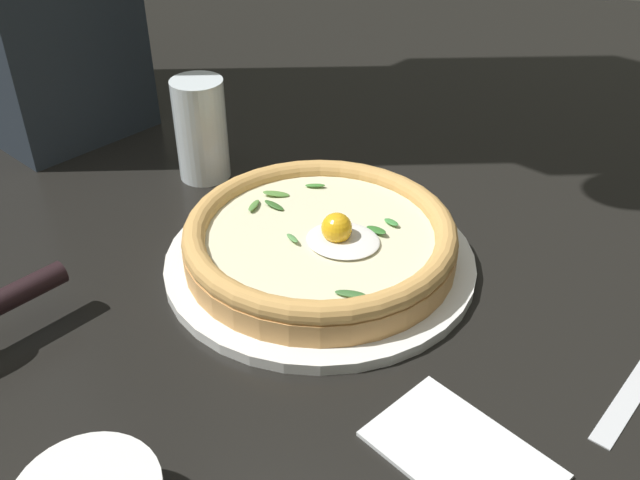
% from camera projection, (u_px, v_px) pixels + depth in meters
% --- Properties ---
extents(ground_plane, '(2.40, 2.40, 0.03)m').
position_uv_depth(ground_plane, '(336.00, 295.00, 0.73)').
color(ground_plane, black).
rests_on(ground_plane, ground).
extents(pizza_plate, '(0.33, 0.33, 0.01)m').
position_uv_depth(pizza_plate, '(320.00, 260.00, 0.74)').
color(pizza_plate, white).
rests_on(pizza_plate, ground).
extents(pizza, '(0.28, 0.28, 0.06)m').
position_uv_depth(pizza, '(320.00, 238.00, 0.73)').
color(pizza, tan).
rests_on(pizza, pizza_plate).
extents(drinking_glass, '(0.06, 0.06, 0.13)m').
position_uv_depth(drinking_glass, '(202.00, 136.00, 0.88)').
color(drinking_glass, silver).
rests_on(drinking_glass, ground).
extents(folded_napkin, '(0.16, 0.14, 0.01)m').
position_uv_depth(folded_napkin, '(462.00, 453.00, 0.54)').
color(folded_napkin, white).
rests_on(folded_napkin, ground).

